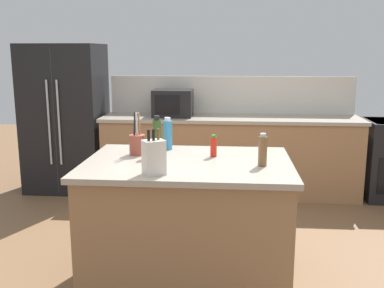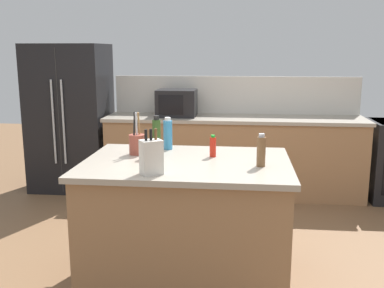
% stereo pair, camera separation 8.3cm
% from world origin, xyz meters
% --- Properties ---
extents(ground_plane, '(14.00, 14.00, 0.00)m').
position_xyz_m(ground_plane, '(0.00, 0.00, 0.00)').
color(ground_plane, brown).
extents(back_counter_run, '(3.05, 0.66, 0.94)m').
position_xyz_m(back_counter_run, '(0.30, 2.20, 0.47)').
color(back_counter_run, '#936B47').
rests_on(back_counter_run, ground_plane).
extents(wall_backsplash, '(3.01, 0.03, 0.46)m').
position_xyz_m(wall_backsplash, '(0.30, 2.52, 1.17)').
color(wall_backsplash, beige).
rests_on(wall_backsplash, back_counter_run).
extents(kitchen_island, '(1.47, 1.04, 0.94)m').
position_xyz_m(kitchen_island, '(0.00, 0.00, 0.47)').
color(kitchen_island, '#936B47').
rests_on(kitchen_island, ground_plane).
extents(refrigerator, '(0.92, 0.75, 1.79)m').
position_xyz_m(refrigerator, '(-1.73, 2.25, 0.89)').
color(refrigerator, black).
rests_on(refrigerator, ground_plane).
extents(microwave, '(0.46, 0.39, 0.32)m').
position_xyz_m(microwave, '(-0.39, 2.20, 1.10)').
color(microwave, black).
rests_on(microwave, back_counter_run).
extents(knife_block, '(0.16, 0.15, 0.29)m').
position_xyz_m(knife_block, '(-0.18, -0.37, 1.05)').
color(knife_block, beige).
rests_on(knife_block, kitchen_island).
extents(utensil_crock, '(0.12, 0.12, 0.32)m').
position_xyz_m(utensil_crock, '(-0.40, 0.17, 1.02)').
color(utensil_crock, brown).
rests_on(utensil_crock, kitchen_island).
extents(olive_oil_bottle, '(0.06, 0.06, 0.30)m').
position_xyz_m(olive_oil_bottle, '(-0.24, 0.16, 1.08)').
color(olive_oil_bottle, '#2D4C1E').
rests_on(olive_oil_bottle, kitchen_island).
extents(pepper_grinder, '(0.06, 0.06, 0.22)m').
position_xyz_m(pepper_grinder, '(0.52, -0.10, 1.05)').
color(pepper_grinder, brown).
rests_on(pepper_grinder, kitchen_island).
extents(hot_sauce_bottle, '(0.05, 0.05, 0.16)m').
position_xyz_m(hot_sauce_bottle, '(0.18, 0.15, 1.02)').
color(hot_sauce_bottle, red).
rests_on(hot_sauce_bottle, kitchen_island).
extents(dish_soap_bottle, '(0.07, 0.07, 0.25)m').
position_xyz_m(dish_soap_bottle, '(-0.19, 0.37, 1.06)').
color(dish_soap_bottle, '#3384BC').
rests_on(dish_soap_bottle, kitchen_island).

